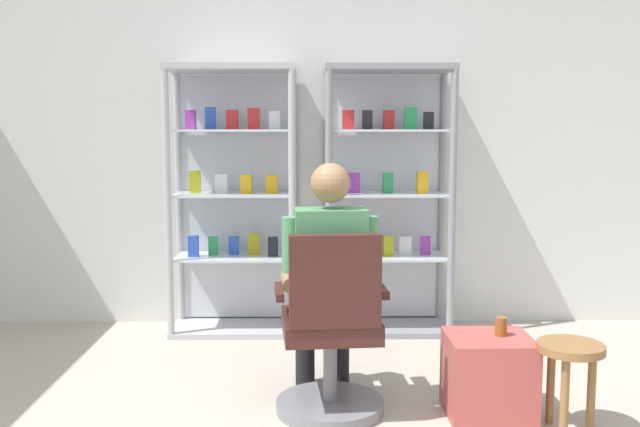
{
  "coord_description": "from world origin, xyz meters",
  "views": [
    {
      "loc": [
        -0.0,
        -2.24,
        1.45
      ],
      "look_at": [
        0.05,
        1.53,
        1.0
      ],
      "focal_mm": 39.14,
      "sensor_mm": 36.0,
      "label": 1
    }
  ],
  "objects_px": {
    "display_cabinet_left": "(235,198)",
    "office_chair": "(332,341)",
    "storage_crate": "(489,376)",
    "wooden_stool": "(570,362)",
    "display_cabinet_right": "(387,198)",
    "seated_shopkeeper": "(328,272)",
    "tea_glass": "(501,326)"
  },
  "relations": [
    {
      "from": "display_cabinet_left",
      "to": "office_chair",
      "type": "relative_size",
      "value": 1.98
    },
    {
      "from": "storage_crate",
      "to": "wooden_stool",
      "type": "height_order",
      "value": "wooden_stool"
    },
    {
      "from": "display_cabinet_right",
      "to": "storage_crate",
      "type": "relative_size",
      "value": 4.51
    },
    {
      "from": "display_cabinet_right",
      "to": "seated_shopkeeper",
      "type": "height_order",
      "value": "display_cabinet_right"
    },
    {
      "from": "office_chair",
      "to": "wooden_stool",
      "type": "distance_m",
      "value": 1.16
    },
    {
      "from": "office_chair",
      "to": "wooden_stool",
      "type": "xyz_separation_m",
      "value": [
        1.14,
        -0.2,
        -0.05
      ]
    },
    {
      "from": "display_cabinet_right",
      "to": "tea_glass",
      "type": "xyz_separation_m",
      "value": [
        0.42,
        -1.57,
        -0.5
      ]
    },
    {
      "from": "seated_shopkeeper",
      "to": "tea_glass",
      "type": "xyz_separation_m",
      "value": [
        0.88,
        -0.15,
        -0.25
      ]
    },
    {
      "from": "office_chair",
      "to": "tea_glass",
      "type": "xyz_separation_m",
      "value": [
        0.86,
        0.01,
        0.07
      ]
    },
    {
      "from": "office_chair",
      "to": "storage_crate",
      "type": "xyz_separation_m",
      "value": [
        0.8,
        -0.0,
        -0.19
      ]
    },
    {
      "from": "seated_shopkeeper",
      "to": "storage_crate",
      "type": "distance_m",
      "value": 0.97
    },
    {
      "from": "display_cabinet_right",
      "to": "wooden_stool",
      "type": "height_order",
      "value": "display_cabinet_right"
    },
    {
      "from": "display_cabinet_left",
      "to": "display_cabinet_right",
      "type": "distance_m",
      "value": 1.1
    },
    {
      "from": "display_cabinet_right",
      "to": "office_chair",
      "type": "xyz_separation_m",
      "value": [
        -0.45,
        -1.59,
        -0.57
      ]
    },
    {
      "from": "display_cabinet_left",
      "to": "tea_glass",
      "type": "distance_m",
      "value": 2.24
    },
    {
      "from": "seated_shopkeeper",
      "to": "storage_crate",
      "type": "xyz_separation_m",
      "value": [
        0.81,
        -0.17,
        -0.51
      ]
    },
    {
      "from": "display_cabinet_left",
      "to": "tea_glass",
      "type": "height_order",
      "value": "display_cabinet_left"
    },
    {
      "from": "seated_shopkeeper",
      "to": "wooden_stool",
      "type": "bearing_deg",
      "value": -17.37
    },
    {
      "from": "display_cabinet_right",
      "to": "office_chair",
      "type": "height_order",
      "value": "display_cabinet_right"
    },
    {
      "from": "display_cabinet_right",
      "to": "wooden_stool",
      "type": "bearing_deg",
      "value": -68.71
    },
    {
      "from": "storage_crate",
      "to": "wooden_stool",
      "type": "xyz_separation_m",
      "value": [
        0.34,
        -0.19,
        0.14
      ]
    },
    {
      "from": "display_cabinet_left",
      "to": "display_cabinet_right",
      "type": "bearing_deg",
      "value": -0.02
    },
    {
      "from": "office_chair",
      "to": "tea_glass",
      "type": "distance_m",
      "value": 0.87
    },
    {
      "from": "display_cabinet_left",
      "to": "seated_shopkeeper",
      "type": "distance_m",
      "value": 1.58
    },
    {
      "from": "seated_shopkeeper",
      "to": "tea_glass",
      "type": "relative_size",
      "value": 13.5
    },
    {
      "from": "office_chair",
      "to": "wooden_stool",
      "type": "height_order",
      "value": "office_chair"
    },
    {
      "from": "tea_glass",
      "to": "seated_shopkeeper",
      "type": "bearing_deg",
      "value": 170.22
    },
    {
      "from": "wooden_stool",
      "to": "seated_shopkeeper",
      "type": "bearing_deg",
      "value": 162.63
    },
    {
      "from": "seated_shopkeeper",
      "to": "wooden_stool",
      "type": "xyz_separation_m",
      "value": [
        1.16,
        -0.36,
        -0.37
      ]
    },
    {
      "from": "display_cabinet_right",
      "to": "tea_glass",
      "type": "relative_size",
      "value": 19.88
    },
    {
      "from": "tea_glass",
      "to": "display_cabinet_right",
      "type": "bearing_deg",
      "value": 104.82
    },
    {
      "from": "seated_shopkeeper",
      "to": "office_chair",
      "type": "bearing_deg",
      "value": -85.33
    }
  ]
}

